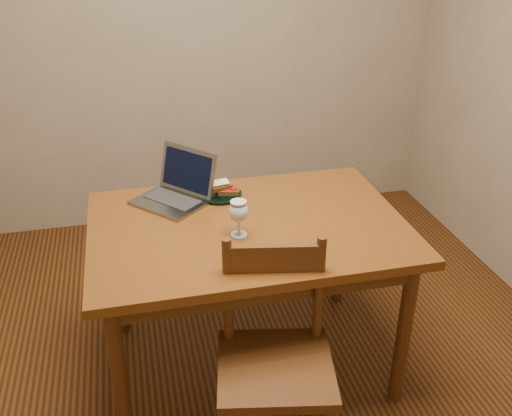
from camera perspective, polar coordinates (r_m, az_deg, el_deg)
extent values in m
cube|color=black|center=(2.76, -1.05, -16.00)|extent=(3.20, 3.20, 0.02)
cube|color=gray|center=(3.64, -6.92, 18.03)|extent=(3.20, 0.02, 2.60)
cube|color=#4C270C|center=(2.37, -0.80, -1.97)|extent=(1.30, 0.90, 0.04)
cylinder|color=#3C220C|center=(2.26, -13.44, -16.38)|extent=(0.06, 0.06, 0.70)
cylinder|color=#3C220C|center=(2.47, 14.55, -12.06)|extent=(0.06, 0.06, 0.70)
cylinder|color=#3C220C|center=(2.84, -13.77, -6.13)|extent=(0.06, 0.06, 0.70)
cylinder|color=#3C220C|center=(3.01, 8.36, -3.49)|extent=(0.06, 0.06, 0.70)
cube|color=#3C220C|center=(2.13, 1.97, -15.77)|extent=(0.48, 0.47, 0.04)
cube|color=#3C220C|center=(2.03, 1.82, -5.18)|extent=(0.33, 0.09, 0.12)
cylinder|color=black|center=(2.59, -3.58, 1.33)|extent=(0.19, 0.19, 0.02)
cube|color=slate|center=(2.54, -8.75, 0.51)|extent=(0.36, 0.36, 0.01)
cube|color=slate|center=(2.59, -6.85, 3.78)|extent=(0.25, 0.27, 0.20)
cube|color=black|center=(2.59, -6.85, 3.78)|extent=(0.21, 0.23, 0.17)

